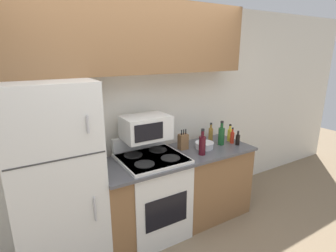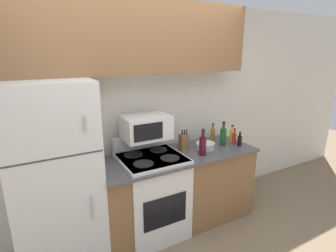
{
  "view_description": "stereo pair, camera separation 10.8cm",
  "coord_description": "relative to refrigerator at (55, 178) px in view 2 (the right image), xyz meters",
  "views": [
    {
      "loc": [
        -1.15,
        -2.0,
        2.0
      ],
      "look_at": [
        0.22,
        0.28,
        1.24
      ],
      "focal_mm": 28.0,
      "sensor_mm": 36.0,
      "label": 1
    },
    {
      "loc": [
        -1.05,
        -2.05,
        2.0
      ],
      "look_at": [
        0.22,
        0.28,
        1.24
      ],
      "focal_mm": 28.0,
      "sensor_mm": 36.0,
      "label": 2
    }
  ],
  "objects": [
    {
      "name": "bottle_wine_red",
      "position": [
        1.5,
        -0.2,
        0.12
      ],
      "size": [
        0.08,
        0.08,
        0.3
      ],
      "color": "#470F19",
      "rests_on": "lower_cabinets"
    },
    {
      "name": "stove",
      "position": [
        0.94,
        -0.05,
        -0.41
      ],
      "size": [
        0.67,
        0.64,
        1.09
      ],
      "color": "silver",
      "rests_on": "ground_plane"
    },
    {
      "name": "bowl",
      "position": [
        1.64,
        -0.06,
        0.05
      ],
      "size": [
        0.22,
        0.22,
        0.08
      ],
      "color": "silver",
      "rests_on": "lower_cabinets"
    },
    {
      "name": "ground_plane",
      "position": [
        0.91,
        -0.35,
        -0.89
      ],
      "size": [
        12.0,
        12.0,
        0.0
      ],
      "primitive_type": "plane",
      "color": "#7F6B51"
    },
    {
      "name": "bottle_vinegar",
      "position": [
        1.88,
        0.1,
        0.1
      ],
      "size": [
        0.06,
        0.06,
        0.24
      ],
      "color": "olive",
      "rests_on": "lower_cabinets"
    },
    {
      "name": "bottle_cooking_spray",
      "position": [
        2.09,
        -0.02,
        0.09
      ],
      "size": [
        0.06,
        0.06,
        0.22
      ],
      "color": "gold",
      "rests_on": "lower_cabinets"
    },
    {
      "name": "bottle_soy_sauce",
      "position": [
        2.07,
        -0.18,
        0.08
      ],
      "size": [
        0.05,
        0.05,
        0.18
      ],
      "color": "black",
      "rests_on": "lower_cabinets"
    },
    {
      "name": "bottle_hot_sauce",
      "position": [
        2.05,
        -0.1,
        0.08
      ],
      "size": [
        0.05,
        0.05,
        0.2
      ],
      "color": "red",
      "rests_on": "lower_cabinets"
    },
    {
      "name": "wall_back",
      "position": [
        0.91,
        0.38,
        0.39
      ],
      "size": [
        8.0,
        0.05,
        2.55
      ],
      "color": "silver",
      "rests_on": "ground_plane"
    },
    {
      "name": "bottle_wine_green",
      "position": [
        1.9,
        -0.07,
        0.12
      ],
      "size": [
        0.08,
        0.08,
        0.3
      ],
      "color": "#194C23",
      "rests_on": "lower_cabinets"
    },
    {
      "name": "microwave",
      "position": [
        0.95,
        0.08,
        0.33
      ],
      "size": [
        0.5,
        0.35,
        0.25
      ],
      "color": "silver",
      "rests_on": "stove"
    },
    {
      "name": "refrigerator",
      "position": [
        0.0,
        0.0,
        0.0
      ],
      "size": [
        0.75,
        0.72,
        1.78
      ],
      "color": "silver",
      "rests_on": "ground_plane"
    },
    {
      "name": "knife_block",
      "position": [
        1.41,
        0.05,
        0.1
      ],
      "size": [
        0.1,
        0.08,
        0.24
      ],
      "color": "brown",
      "rests_on": "lower_cabinets"
    },
    {
      "name": "upper_cabinets",
      "position": [
        0.91,
        0.19,
        1.25
      ],
      "size": [
        2.57,
        0.33,
        0.72
      ],
      "color": "brown",
      "rests_on": "refrigerator"
    },
    {
      "name": "lower_cabinets",
      "position": [
        1.29,
        -0.04,
        -0.44
      ],
      "size": [
        1.83,
        0.66,
        0.89
      ],
      "color": "brown",
      "rests_on": "ground_plane"
    }
  ]
}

